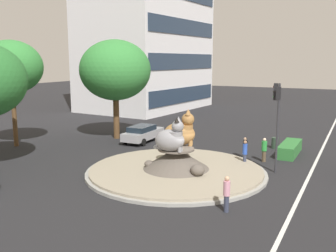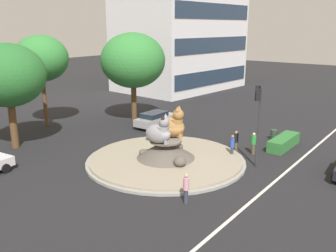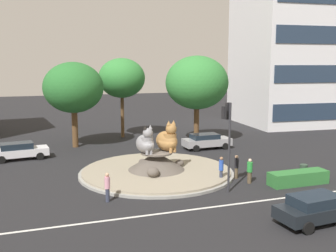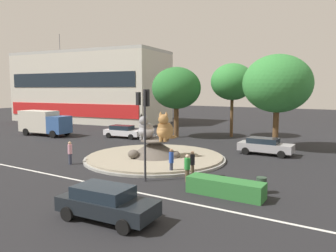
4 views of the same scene
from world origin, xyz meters
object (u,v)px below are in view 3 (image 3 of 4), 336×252
(parked_car_right, at_px, (19,151))
(office_tower, at_px, (312,3))
(second_tree_near_tower, at_px, (122,78))
(pedestrian_pink_shirt, at_px, (107,186))
(third_tree_left, at_px, (197,83))
(pedestrian_green_shirt, at_px, (250,170))
(cat_statue_tabby, at_px, (168,140))
(sedan_on_far_lane, at_px, (317,208))
(hatchback_near_shophouse, at_px, (206,141))
(pedestrian_blue_shirt, at_px, (221,168))
(litter_bin, at_px, (303,170))
(broadleaf_tree_behind_island, at_px, (73,88))
(traffic_light_mast, at_px, (228,128))
(cat_statue_grey, at_px, (146,143))
(pedestrian_black_shirt, at_px, (236,166))

(parked_car_right, bearing_deg, office_tower, 8.97)
(second_tree_near_tower, relative_size, pedestrian_pink_shirt, 4.94)
(third_tree_left, bearing_deg, pedestrian_green_shirt, -97.95)
(cat_statue_tabby, bearing_deg, sedan_on_far_lane, 1.80)
(parked_car_right, bearing_deg, cat_statue_tabby, -42.60)
(pedestrian_green_shirt, xyz_separation_m, hatchback_near_shophouse, (1.79, 11.14, -0.13))
(pedestrian_pink_shirt, relative_size, parked_car_right, 0.37)
(pedestrian_blue_shirt, bearing_deg, litter_bin, 151.55)
(broadleaf_tree_behind_island, height_order, parked_car_right, broadleaf_tree_behind_island)
(pedestrian_green_shirt, distance_m, hatchback_near_shophouse, 11.28)
(traffic_light_mast, xyz_separation_m, hatchback_near_shophouse, (4.17, 12.34, -3.39))
(cat_statue_grey, distance_m, litter_bin, 11.70)
(cat_statue_tabby, distance_m, pedestrian_green_shirt, 6.49)
(cat_statue_grey, xyz_separation_m, second_tree_near_tower, (1.62, 15.47, 4.16))
(parked_car_right, bearing_deg, second_tree_near_tower, 28.41)
(office_tower, bearing_deg, litter_bin, -123.76)
(pedestrian_black_shirt, bearing_deg, parked_car_right, -87.39)
(hatchback_near_shophouse, xyz_separation_m, litter_bin, (2.78, -10.97, -0.33))
(traffic_light_mast, distance_m, pedestrian_blue_shirt, 3.91)
(broadleaf_tree_behind_island, distance_m, parked_car_right, 8.11)
(traffic_light_mast, xyz_separation_m, pedestrian_pink_shirt, (-7.52, 0.67, -3.22))
(cat_statue_grey, xyz_separation_m, pedestrian_green_shirt, (6.20, -4.29, -1.52))
(pedestrian_pink_shirt, height_order, parked_car_right, pedestrian_pink_shirt)
(parked_car_right, bearing_deg, traffic_light_mast, -52.96)
(broadleaf_tree_behind_island, distance_m, litter_bin, 22.35)
(pedestrian_pink_shirt, xyz_separation_m, parked_car_right, (-5.33, 12.85, -0.17))
(traffic_light_mast, relative_size, litter_bin, 6.38)
(pedestrian_pink_shirt, distance_m, parked_car_right, 13.91)
(pedestrian_black_shirt, distance_m, hatchback_near_shophouse, 10.06)
(cat_statue_tabby, height_order, third_tree_left, third_tree_left)
(pedestrian_black_shirt, distance_m, pedestrian_pink_shirt, 9.76)
(third_tree_left, bearing_deg, cat_statue_grey, -129.86)
(pedestrian_pink_shirt, height_order, pedestrian_green_shirt, pedestrian_pink_shirt)
(second_tree_near_tower, height_order, sedan_on_far_lane, second_tree_near_tower)
(office_tower, bearing_deg, second_tree_near_tower, -169.24)
(pedestrian_green_shirt, distance_m, litter_bin, 4.60)
(third_tree_left, relative_size, pedestrian_blue_shirt, 5.04)
(cat_statue_tabby, relative_size, pedestrian_green_shirt, 1.50)
(broadleaf_tree_behind_island, distance_m, second_tree_near_tower, 6.71)
(second_tree_near_tower, xyz_separation_m, third_tree_left, (6.55, -5.70, -0.35))
(pedestrian_pink_shirt, bearing_deg, cat_statue_grey, 142.64)
(pedestrian_pink_shirt, distance_m, pedestrian_blue_shirt, 8.32)
(office_tower, height_order, sedan_on_far_lane, office_tower)
(third_tree_left, height_order, litter_bin, third_tree_left)
(traffic_light_mast, height_order, pedestrian_black_shirt, traffic_light_mast)
(cat_statue_grey, relative_size, third_tree_left, 0.25)
(broadleaf_tree_behind_island, distance_m, pedestrian_black_shirt, 18.43)
(broadleaf_tree_behind_island, relative_size, sedan_on_far_lane, 1.80)
(cat_statue_grey, relative_size, second_tree_near_tower, 0.25)
(pedestrian_green_shirt, height_order, litter_bin, pedestrian_green_shirt)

